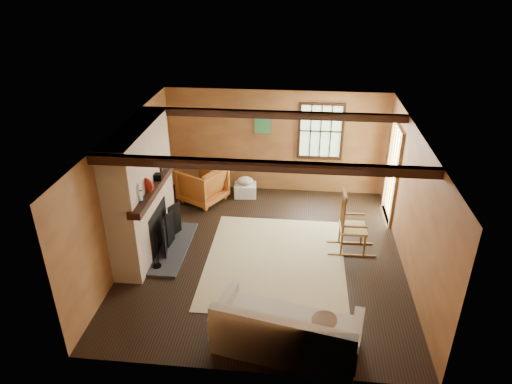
# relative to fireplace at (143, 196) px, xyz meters

# --- Properties ---
(ground) EXTENTS (5.50, 5.50, 0.00)m
(ground) POSITION_rel_fireplace_xyz_m (2.23, 0.00, -1.10)
(ground) COLOR black
(ground) RESTS_ON ground
(room_envelope) EXTENTS (5.02, 5.52, 2.44)m
(room_envelope) POSITION_rel_fireplace_xyz_m (2.45, 0.26, 0.53)
(room_envelope) COLOR #A76E3B
(room_envelope) RESTS_ON ground
(fireplace) EXTENTS (1.02, 2.30, 2.40)m
(fireplace) POSITION_rel_fireplace_xyz_m (0.00, 0.00, 0.00)
(fireplace) COLOR #AF6C44
(fireplace) RESTS_ON ground
(rug) EXTENTS (2.50, 3.00, 0.01)m
(rug) POSITION_rel_fireplace_xyz_m (2.43, -0.20, -1.10)
(rug) COLOR #C9BF86
(rug) RESTS_ON ground
(rocking_chair) EXTENTS (0.90, 0.51, 1.23)m
(rocking_chair) POSITION_rel_fireplace_xyz_m (3.79, 0.32, -0.59)
(rocking_chair) COLOR tan
(rocking_chair) RESTS_ON ground
(sofa) EXTENTS (2.14, 1.27, 0.81)m
(sofa) POSITION_rel_fireplace_xyz_m (2.72, -2.30, -0.81)
(sofa) COLOR beige
(sofa) RESTS_ON ground
(firewood_pile) EXTENTS (0.64, 0.12, 0.23)m
(firewood_pile) POSITION_rel_fireplace_xyz_m (0.18, 2.45, -0.99)
(firewood_pile) COLOR brown
(firewood_pile) RESTS_ON ground
(laundry_basket) EXTENTS (0.53, 0.42, 0.30)m
(laundry_basket) POSITION_rel_fireplace_xyz_m (1.57, 2.32, -0.95)
(laundry_basket) COLOR white
(laundry_basket) RESTS_ON ground
(basket_pillow) EXTENTS (0.44, 0.39, 0.19)m
(basket_pillow) POSITION_rel_fireplace_xyz_m (1.57, 2.32, -0.71)
(basket_pillow) COLOR beige
(basket_pillow) RESTS_ON laundry_basket
(armchair) EXTENTS (1.21, 1.20, 0.82)m
(armchair) POSITION_rel_fireplace_xyz_m (0.64, 1.99, -0.69)
(armchair) COLOR #BF6026
(armchair) RESTS_ON ground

